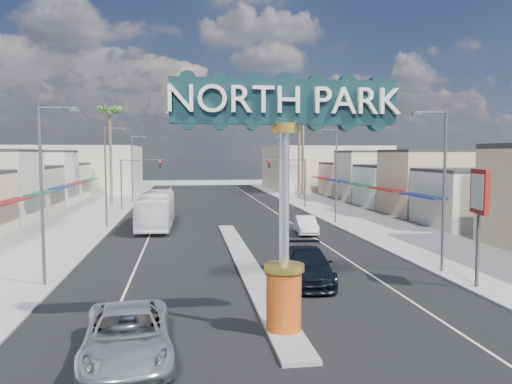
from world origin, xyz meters
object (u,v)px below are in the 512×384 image
object	(u,v)px
streetlight_l_mid	(107,172)
palm_right_mid	(299,127)
bank_pylon_sign	(479,198)
traffic_signal_left	(137,174)
gateway_sign	(285,174)
suv_right	(307,265)
car_parked_left	(142,219)
streetlight_r_near	(441,183)
traffic_signal_right	(291,173)
palm_left_far	(110,115)
car_parked_right	(305,225)
city_bus	(156,210)
streetlight_l_near	(45,186)
streetlight_l_far	(133,166)
suv_left	(127,335)
palm_right_far	(303,117)
streetlight_r_far	(287,165)
streetlight_r_mid	(334,170)

from	to	relation	value
streetlight_l_mid	palm_right_mid	xyz separation A→B (m)	(23.43, 26.00, 5.54)
bank_pylon_sign	palm_right_mid	bearing A→B (deg)	97.62
traffic_signal_left	bank_pylon_sign	bearing A→B (deg)	-62.08
gateway_sign	suv_right	distance (m)	9.11
car_parked_left	palm_right_mid	bearing A→B (deg)	47.03
gateway_sign	streetlight_r_near	world-z (taller)	gateway_sign
traffic_signal_right	palm_right_mid	distance (m)	14.10
palm_left_far	car_parked_right	world-z (taller)	palm_left_far
traffic_signal_right	city_bus	world-z (taller)	traffic_signal_right
car_parked_left	traffic_signal_left	bearing A→B (deg)	92.56
streetlight_l_mid	car_parked_right	distance (m)	18.16
streetlight_r_near	palm_left_far	distance (m)	46.80
streetlight_l_near	palm_right_mid	size ratio (longest dim) A/B	0.74
palm_left_far	city_bus	world-z (taller)	palm_left_far
streetlight_l_far	palm_right_mid	xyz separation A→B (m)	(23.43, 4.00, 5.54)
palm_left_far	suv_right	distance (m)	45.06
traffic_signal_left	suv_left	world-z (taller)	traffic_signal_left
streetlight_l_far	suv_right	bearing A→B (deg)	-73.06
streetlight_r_near	bank_pylon_sign	world-z (taller)	streetlight_r_near
palm_right_mid	suv_right	size ratio (longest dim) A/B	1.99
palm_right_far	suv_right	xyz separation A→B (m)	(-12.37, -52.91, -11.50)
streetlight_r_near	suv_left	bearing A→B (deg)	-148.66
traffic_signal_right	streetlight_l_near	distance (m)	39.26
traffic_signal_left	bank_pylon_sign	distance (m)	42.26
palm_left_far	traffic_signal_left	bearing A→B (deg)	-57.57
streetlight_r_near	streetlight_r_far	distance (m)	42.00
streetlight_l_near	car_parked_left	size ratio (longest dim) A/B	2.12
suv_left	streetlight_r_far	bearing A→B (deg)	67.92
traffic_signal_right	city_bus	distance (m)	21.15
streetlight_r_near	streetlight_r_far	size ratio (longest dim) A/B	1.00
car_parked_right	streetlight_l_mid	bearing A→B (deg)	165.97
traffic_signal_right	palm_left_far	xyz separation A→B (m)	(-22.18, 6.01, 7.22)
palm_right_mid	streetlight_r_near	bearing A→B (deg)	-93.19
streetlight_r_mid	car_parked_right	size ratio (longest dim) A/B	2.00
streetlight_r_mid	bank_pylon_sign	bearing A→B (deg)	-89.58
streetlight_l_far	car_parked_left	xyz separation A→B (m)	(2.89, -21.66, -4.34)
streetlight_r_near	streetlight_r_mid	xyz separation A→B (m)	(0.00, 20.00, 0.00)
streetlight_l_near	streetlight_l_mid	xyz separation A→B (m)	(0.00, 20.00, 0.00)
streetlight_r_near	car_parked_right	xyz separation A→B (m)	(-4.14, 14.40, -4.32)
palm_right_mid	city_bus	xyz separation A→B (m)	(-19.19, -26.29, -8.99)
traffic_signal_right	streetlight_l_mid	world-z (taller)	streetlight_l_mid
streetlight_l_mid	traffic_signal_left	bearing A→B (deg)	84.90
traffic_signal_left	traffic_signal_right	xyz separation A→B (m)	(18.37, 0.00, 0.00)
streetlight_r_near	streetlight_l_near	bearing A→B (deg)	180.00
car_parked_left	city_bus	bearing A→B (deg)	-29.19
streetlight_l_near	streetlight_r_mid	xyz separation A→B (m)	(20.87, 20.00, 0.00)
traffic_signal_left	streetlight_r_far	world-z (taller)	streetlight_r_far
palm_right_far	suv_right	world-z (taller)	palm_right_far
traffic_signal_left	suv_left	size ratio (longest dim) A/B	1.00
palm_left_far	bank_pylon_sign	world-z (taller)	palm_left_far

